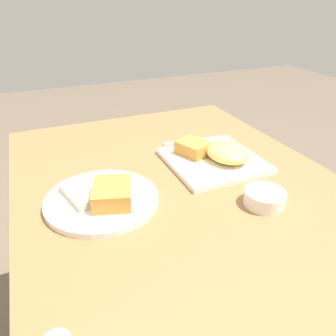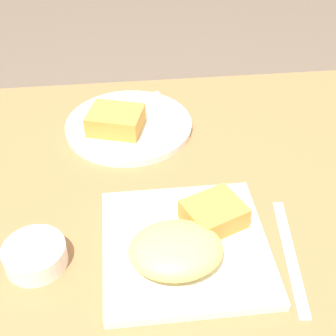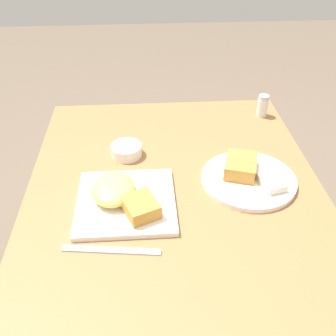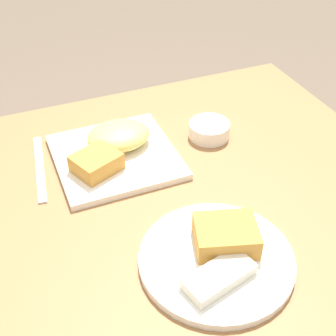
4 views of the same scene
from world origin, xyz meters
name	(u,v)px [view 2 (image 2 of 4)]	position (x,y,z in m)	size (l,w,h in m)	color
dining_table	(150,231)	(0.00, 0.00, 0.65)	(1.00, 0.78, 0.74)	olive
plate_square_near	(186,243)	(0.04, -0.13, 0.76)	(0.24, 0.24, 0.06)	white
plate_oval_far	(126,123)	(-0.03, 0.20, 0.75)	(0.25, 0.25, 0.05)	white
sauce_ramekin	(35,255)	(-0.17, -0.13, 0.76)	(0.09, 0.09, 0.03)	white
butter_knife	(290,255)	(0.20, -0.16, 0.74)	(0.04, 0.22, 0.00)	silver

